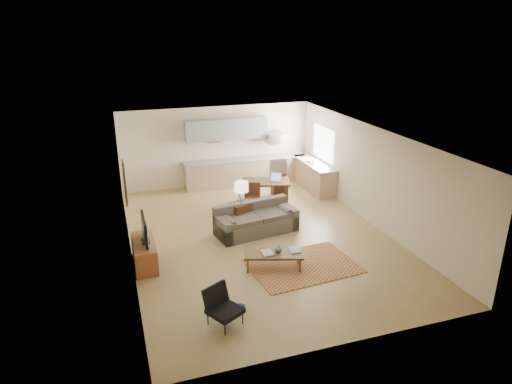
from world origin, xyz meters
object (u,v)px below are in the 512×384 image
object	(u,v)px
sofa	(256,219)
console_table	(242,216)
armchair	(225,308)
tv_credenza	(144,253)
dining_table	(266,192)
coffee_table	(274,261)

from	to	relation	value
sofa	console_table	bearing A→B (deg)	120.13
armchair	tv_credenza	size ratio (longest dim) A/B	0.56
tv_credenza	console_table	bearing A→B (deg)	24.41
sofa	tv_credenza	size ratio (longest dim) A/B	1.75
sofa	console_table	size ratio (longest dim) A/B	2.98
armchair	dining_table	distance (m)	6.19
coffee_table	dining_table	world-z (taller)	dining_table
sofa	tv_credenza	bearing A→B (deg)	-173.23
armchair	dining_table	world-z (taller)	dining_table
console_table	coffee_table	bearing A→B (deg)	-109.94
sofa	armchair	world-z (taller)	sofa
sofa	console_table	distance (m)	0.47
console_table	armchair	bearing A→B (deg)	-132.12
coffee_table	tv_credenza	world-z (taller)	tv_credenza
sofa	dining_table	world-z (taller)	sofa
coffee_table	tv_credenza	xyz separation A→B (m)	(-2.75, 1.09, 0.10)
coffee_table	tv_credenza	distance (m)	2.96
sofa	dining_table	bearing A→B (deg)	54.62
armchair	console_table	size ratio (longest dim) A/B	0.96
sofa	coffee_table	xyz separation A→B (m)	(-0.24, -1.95, -0.19)
sofa	dining_table	size ratio (longest dim) A/B	1.57
sofa	armchair	bearing A→B (deg)	-125.77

